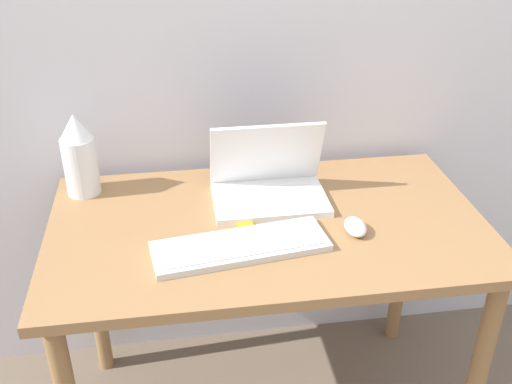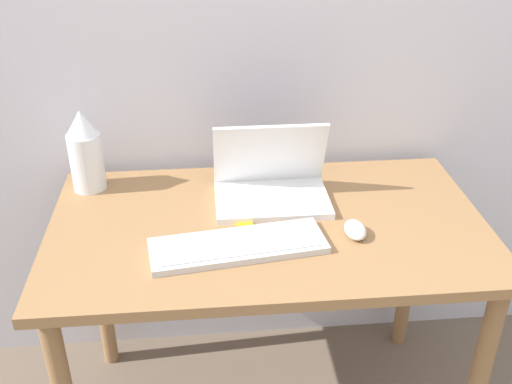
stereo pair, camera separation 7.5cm
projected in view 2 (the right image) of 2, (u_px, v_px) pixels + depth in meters
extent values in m
cube|color=olive|center=(268.00, 227.00, 1.63)|extent=(1.18, 0.68, 0.03)
cylinder|color=olive|center=(100.00, 281.00, 2.02)|extent=(0.05, 0.05, 0.71)
cylinder|color=olive|center=(410.00, 264.00, 2.10)|extent=(0.05, 0.05, 0.71)
cube|color=white|center=(272.00, 199.00, 1.71)|extent=(0.32, 0.22, 0.02)
cube|color=silver|center=(272.00, 198.00, 1.70)|extent=(0.26, 0.12, 0.00)
cube|color=white|center=(270.00, 154.00, 1.71)|extent=(0.32, 0.09, 0.21)
cube|color=#0F1938|center=(269.00, 151.00, 1.72)|extent=(0.28, 0.07, 0.18)
cube|color=silver|center=(238.00, 246.00, 1.51)|extent=(0.46, 0.21, 0.02)
cube|color=#B2B2B2|center=(238.00, 243.00, 1.50)|extent=(0.42, 0.17, 0.00)
ellipsoid|color=white|center=(355.00, 230.00, 1.56)|extent=(0.06, 0.09, 0.03)
cylinder|color=white|center=(87.00, 162.00, 1.75)|extent=(0.10, 0.10, 0.17)
cone|color=white|center=(81.00, 123.00, 1.69)|extent=(0.09, 0.09, 0.07)
cube|color=orange|center=(245.00, 225.00, 1.60)|extent=(0.04, 0.06, 0.01)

